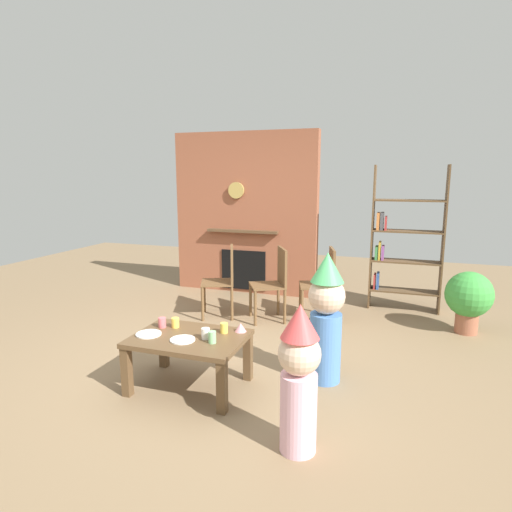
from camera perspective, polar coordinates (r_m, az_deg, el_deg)
name	(u,v)px	position (r m, az deg, el deg)	size (l,w,h in m)	color
ground_plane	(227,366)	(4.18, -3.82, -14.38)	(12.00, 12.00, 0.00)	#846B4C
brick_fireplace_feature	(245,214)	(6.51, -1.43, 5.57)	(2.20, 0.28, 2.40)	#935138
bookshelf	(401,243)	(5.96, 18.69, 1.63)	(0.90, 0.28, 1.90)	brown
coffee_table	(189,345)	(3.70, -8.86, -11.56)	(0.93, 0.67, 0.45)	brown
paper_cup_near_left	(224,328)	(3.70, -4.25, -9.48)	(0.06, 0.06, 0.09)	#F2CC4C
paper_cup_near_right	(175,323)	(3.88, -10.64, -8.67)	(0.07, 0.07, 0.09)	#F2CC4C
paper_cup_center	(162,322)	(3.90, -12.32, -8.60)	(0.07, 0.07, 0.09)	#E5666B
paper_cup_far_left	(206,334)	(3.58, -6.68, -10.17)	(0.07, 0.07, 0.09)	silver
paper_cup_far_right	(212,337)	(3.50, -5.82, -10.65)	(0.06, 0.06, 0.10)	#8CD18C
paper_plate_front	(183,340)	(3.59, -9.69, -10.87)	(0.20, 0.20, 0.01)	white
paper_plate_rear	(149,334)	(3.77, -14.04, -9.99)	(0.21, 0.21, 0.01)	white
birthday_cake_slice	(241,327)	(3.73, -2.05, -9.41)	(0.10, 0.10, 0.07)	pink
child_with_cone_hat	(299,375)	(2.83, 5.72, -15.43)	(0.27, 0.27, 0.99)	#EAB2C6
child_in_pink	(326,314)	(3.74, 9.27, -7.65)	(0.31, 0.31, 1.14)	#4C7FC6
dining_chair_left	(225,277)	(5.43, -4.18, -2.78)	(0.52, 0.52, 0.90)	brown
dining_chair_middle	(275,280)	(5.28, 2.49, -3.14)	(0.54, 0.54, 0.90)	brown
dining_chair_right	(324,280)	(5.33, 8.98, -3.13)	(0.49, 0.49, 0.90)	brown
potted_plant_tall	(469,297)	(5.42, 26.35, -4.89)	(0.52, 0.52, 0.71)	#9E5B42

